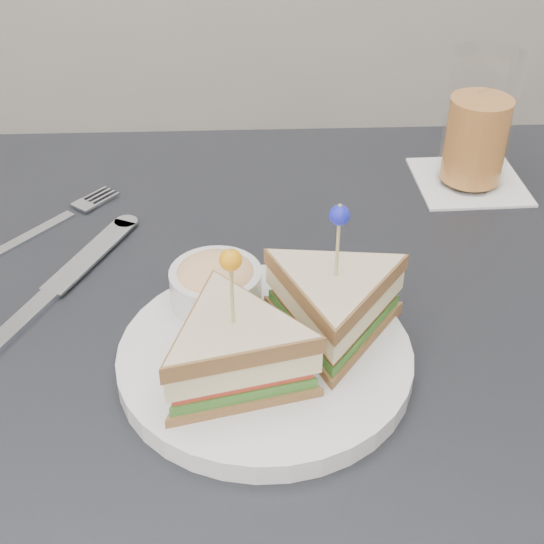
{
  "coord_description": "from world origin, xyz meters",
  "views": [
    {
      "loc": [
        -0.01,
        -0.52,
        1.18
      ],
      "look_at": [
        0.01,
        0.01,
        0.8
      ],
      "focal_mm": 50.0,
      "sensor_mm": 36.0,
      "label": 1
    }
  ],
  "objects": [
    {
      "name": "table",
      "position": [
        0.0,
        0.0,
        0.67
      ],
      "size": [
        0.8,
        0.8,
        0.75
      ],
      "color": "black",
      "rests_on": "ground"
    },
    {
      "name": "plate_meal",
      "position": [
        0.01,
        -0.05,
        0.79
      ],
      "size": [
        0.3,
        0.3,
        0.14
      ],
      "rotation": [
        0.0,
        0.0,
        -0.29
      ],
      "color": "silver",
      "rests_on": "table"
    },
    {
      "name": "cutlery_fork",
      "position": [
        -0.21,
        0.18,
        0.75
      ],
      "size": [
        0.12,
        0.14,
        0.0
      ],
      "rotation": [
        0.0,
        0.0,
        -0.69
      ],
      "color": "silver",
      "rests_on": "table"
    },
    {
      "name": "cutlery_knife",
      "position": [
        -0.19,
        0.06,
        0.75
      ],
      "size": [
        0.12,
        0.23,
        0.01
      ],
      "rotation": [
        0.0,
        0.0,
        -0.43
      ],
      "color": "silver",
      "rests_on": "table"
    },
    {
      "name": "drink_set",
      "position": [
        0.25,
        0.25,
        0.82
      ],
      "size": [
        0.13,
        0.13,
        0.15
      ],
      "rotation": [
        0.0,
        0.0,
        0.03
      ],
      "color": "white",
      "rests_on": "table"
    }
  ]
}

